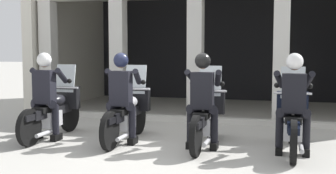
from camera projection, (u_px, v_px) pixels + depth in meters
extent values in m
plane|color=#A8A59E|center=(196.00, 119.00, 9.90)|extent=(80.00, 80.00, 0.00)
cube|color=black|center=(221.00, 49.00, 13.83)|extent=(8.81, 0.24, 3.32)
cube|color=beige|center=(72.00, 49.00, 12.89)|extent=(0.30, 4.71, 3.32)
cube|color=beige|center=(49.00, 57.00, 10.88)|extent=(0.35, 0.36, 2.88)
cube|color=beige|center=(118.00, 58.00, 10.36)|extent=(0.35, 0.36, 2.88)
cube|color=beige|center=(195.00, 58.00, 9.85)|extent=(0.35, 0.36, 2.88)
cube|color=beige|center=(281.00, 59.00, 9.33)|extent=(0.35, 0.36, 2.88)
cube|color=#B7B5AD|center=(191.00, 119.00, 9.49)|extent=(8.41, 0.24, 0.12)
cylinder|color=black|center=(70.00, 115.00, 8.39)|extent=(0.09, 0.64, 0.64)
cylinder|color=black|center=(29.00, 128.00, 7.05)|extent=(0.09, 0.64, 0.64)
cube|color=black|center=(70.00, 105.00, 8.37)|extent=(0.14, 0.44, 0.08)
cube|color=silver|center=(50.00, 119.00, 7.67)|extent=(0.28, 0.44, 0.28)
cube|color=black|center=(51.00, 111.00, 7.70)|extent=(0.18, 1.24, 0.16)
ellipsoid|color=black|center=(57.00, 100.00, 7.90)|extent=(0.26, 0.48, 0.22)
cube|color=black|center=(46.00, 109.00, 7.52)|extent=(0.24, 0.52, 0.10)
cube|color=black|center=(31.00, 117.00, 7.09)|extent=(0.16, 0.48, 0.10)
cylinder|color=silver|center=(68.00, 104.00, 8.31)|extent=(0.05, 0.24, 0.53)
cube|color=black|center=(66.00, 97.00, 8.24)|extent=(0.52, 0.16, 0.44)
sphere|color=silver|center=(69.00, 96.00, 8.34)|extent=(0.18, 0.18, 0.18)
cube|color=silver|center=(65.00, 78.00, 8.19)|extent=(0.40, 0.14, 0.54)
cylinder|color=silver|center=(64.00, 88.00, 8.13)|extent=(0.62, 0.04, 0.04)
cylinder|color=silver|center=(45.00, 133.00, 7.32)|extent=(0.07, 0.55, 0.07)
cube|color=black|center=(44.00, 87.00, 7.47)|extent=(0.36, 0.22, 0.60)
cube|color=black|center=(48.00, 85.00, 7.58)|extent=(0.05, 0.02, 0.32)
sphere|color=#936B51|center=(44.00, 61.00, 7.45)|extent=(0.21, 0.21, 0.21)
sphere|color=silver|center=(44.00, 60.00, 7.44)|extent=(0.26, 0.26, 0.26)
cylinder|color=black|center=(52.00, 104.00, 7.48)|extent=(0.26, 0.29, 0.17)
cylinder|color=black|center=(56.00, 120.00, 7.49)|extent=(0.12, 0.12, 0.53)
cube|color=black|center=(56.00, 137.00, 7.53)|extent=(0.11, 0.26, 0.12)
cylinder|color=black|center=(39.00, 104.00, 7.55)|extent=(0.26, 0.29, 0.17)
cylinder|color=black|center=(36.00, 119.00, 7.59)|extent=(0.12, 0.12, 0.53)
cube|color=black|center=(37.00, 136.00, 7.63)|extent=(0.11, 0.26, 0.12)
cylinder|color=black|center=(62.00, 76.00, 7.61)|extent=(0.19, 0.48, 0.31)
sphere|color=black|center=(69.00, 81.00, 7.82)|extent=(0.09, 0.09, 0.09)
cylinder|color=black|center=(40.00, 75.00, 7.73)|extent=(0.19, 0.48, 0.31)
sphere|color=black|center=(45.00, 80.00, 7.95)|extent=(0.09, 0.09, 0.09)
cylinder|color=black|center=(138.00, 118.00, 8.11)|extent=(0.09, 0.64, 0.64)
cylinder|color=black|center=(110.00, 131.00, 6.76)|extent=(0.09, 0.64, 0.64)
cube|color=black|center=(138.00, 107.00, 8.09)|extent=(0.14, 0.44, 0.08)
cube|color=silver|center=(124.00, 121.00, 7.38)|extent=(0.28, 0.44, 0.28)
cube|color=black|center=(125.00, 114.00, 7.42)|extent=(0.18, 1.24, 0.16)
ellipsoid|color=#B2B2B7|center=(130.00, 102.00, 7.61)|extent=(0.26, 0.48, 0.22)
cube|color=black|center=(121.00, 111.00, 7.24)|extent=(0.24, 0.52, 0.10)
cube|color=black|center=(111.00, 120.00, 6.80)|extent=(0.16, 0.48, 0.10)
cylinder|color=silver|center=(137.00, 106.00, 8.03)|extent=(0.05, 0.24, 0.53)
cube|color=black|center=(136.00, 99.00, 7.96)|extent=(0.52, 0.16, 0.44)
sphere|color=silver|center=(138.00, 97.00, 8.05)|extent=(0.18, 0.18, 0.18)
cube|color=silver|center=(136.00, 79.00, 7.90)|extent=(0.40, 0.14, 0.54)
cylinder|color=silver|center=(134.00, 89.00, 7.84)|extent=(0.62, 0.04, 0.04)
cylinder|color=silver|center=(123.00, 137.00, 7.03)|extent=(0.07, 0.55, 0.07)
cube|color=black|center=(121.00, 88.00, 7.18)|extent=(0.36, 0.22, 0.60)
cube|color=#591414|center=(123.00, 87.00, 7.30)|extent=(0.05, 0.02, 0.32)
sphere|color=#936B51|center=(121.00, 62.00, 7.16)|extent=(0.21, 0.21, 0.21)
sphere|color=#191E38|center=(121.00, 60.00, 7.16)|extent=(0.26, 0.26, 0.26)
cylinder|color=black|center=(129.00, 106.00, 7.19)|extent=(0.26, 0.29, 0.17)
cylinder|color=black|center=(132.00, 122.00, 7.20)|extent=(0.12, 0.12, 0.53)
cube|color=black|center=(133.00, 141.00, 7.24)|extent=(0.11, 0.26, 0.12)
cylinder|color=black|center=(114.00, 106.00, 7.27)|extent=(0.26, 0.29, 0.17)
cylinder|color=black|center=(111.00, 121.00, 7.31)|extent=(0.12, 0.12, 0.53)
cube|color=black|center=(111.00, 139.00, 7.35)|extent=(0.11, 0.26, 0.12)
cylinder|color=black|center=(137.00, 77.00, 7.33)|extent=(0.19, 0.48, 0.31)
sphere|color=black|center=(143.00, 82.00, 7.53)|extent=(0.09, 0.09, 0.09)
cylinder|color=black|center=(114.00, 76.00, 7.45)|extent=(0.19, 0.48, 0.31)
sphere|color=black|center=(116.00, 82.00, 7.67)|extent=(0.09, 0.09, 0.09)
cylinder|color=black|center=(211.00, 121.00, 7.72)|extent=(0.09, 0.64, 0.64)
cylinder|color=black|center=(196.00, 136.00, 6.37)|extent=(0.09, 0.64, 0.64)
cube|color=black|center=(211.00, 110.00, 7.70)|extent=(0.14, 0.44, 0.08)
cube|color=silver|center=(204.00, 125.00, 6.99)|extent=(0.28, 0.44, 0.28)
cube|color=black|center=(204.00, 117.00, 7.03)|extent=(0.18, 1.24, 0.16)
ellipsoid|color=#1E2338|center=(207.00, 105.00, 7.22)|extent=(0.26, 0.48, 0.22)
cube|color=black|center=(202.00, 115.00, 6.85)|extent=(0.24, 0.52, 0.10)
cube|color=black|center=(197.00, 124.00, 6.42)|extent=(0.16, 0.48, 0.10)
cylinder|color=silver|center=(211.00, 109.00, 7.64)|extent=(0.05, 0.24, 0.53)
cube|color=black|center=(210.00, 101.00, 7.57)|extent=(0.52, 0.16, 0.44)
sphere|color=silver|center=(211.00, 100.00, 7.66)|extent=(0.18, 0.18, 0.18)
cube|color=silver|center=(210.00, 81.00, 7.52)|extent=(0.40, 0.14, 0.54)
cylinder|color=silver|center=(209.00, 91.00, 7.46)|extent=(0.62, 0.04, 0.04)
cylinder|color=silver|center=(207.00, 142.00, 6.64)|extent=(0.07, 0.55, 0.07)
cube|color=black|center=(202.00, 91.00, 6.80)|extent=(0.36, 0.22, 0.60)
cube|color=#591414|center=(204.00, 89.00, 6.91)|extent=(0.05, 0.02, 0.32)
sphere|color=#936B51|center=(203.00, 63.00, 6.77)|extent=(0.21, 0.21, 0.21)
sphere|color=black|center=(203.00, 61.00, 6.77)|extent=(0.26, 0.26, 0.26)
cylinder|color=black|center=(211.00, 110.00, 6.81)|extent=(0.26, 0.29, 0.17)
cylinder|color=black|center=(214.00, 126.00, 6.81)|extent=(0.12, 0.12, 0.53)
cube|color=black|center=(214.00, 146.00, 6.85)|extent=(0.11, 0.26, 0.12)
cylinder|color=black|center=(194.00, 109.00, 6.88)|extent=(0.26, 0.29, 0.17)
cylinder|color=black|center=(190.00, 125.00, 6.92)|extent=(0.12, 0.12, 0.53)
cube|color=black|center=(190.00, 144.00, 6.96)|extent=(0.11, 0.26, 0.12)
cylinder|color=black|center=(218.00, 78.00, 6.94)|extent=(0.19, 0.48, 0.31)
sphere|color=black|center=(222.00, 84.00, 7.14)|extent=(0.09, 0.09, 0.09)
cylinder|color=black|center=(192.00, 78.00, 7.06)|extent=(0.19, 0.48, 0.31)
sphere|color=black|center=(192.00, 83.00, 7.28)|extent=(0.09, 0.09, 0.09)
cylinder|color=black|center=(292.00, 125.00, 7.30)|extent=(0.09, 0.64, 0.64)
cylinder|color=black|center=(293.00, 142.00, 5.96)|extent=(0.09, 0.64, 0.64)
cube|color=black|center=(292.00, 113.00, 7.29)|extent=(0.14, 0.44, 0.08)
cube|color=silver|center=(293.00, 130.00, 6.58)|extent=(0.28, 0.44, 0.28)
cube|color=black|center=(293.00, 121.00, 6.62)|extent=(0.18, 1.24, 0.16)
ellipsoid|color=#1E2338|center=(293.00, 108.00, 6.81)|extent=(0.26, 0.48, 0.22)
cube|color=black|center=(293.00, 119.00, 6.44)|extent=(0.24, 0.52, 0.10)
cube|color=black|center=(294.00, 129.00, 6.00)|extent=(0.16, 0.48, 0.10)
cylinder|color=silver|center=(292.00, 112.00, 7.23)|extent=(0.05, 0.24, 0.53)
cube|color=black|center=(292.00, 104.00, 7.16)|extent=(0.52, 0.16, 0.44)
sphere|color=silver|center=(292.00, 103.00, 7.25)|extent=(0.18, 0.18, 0.18)
cube|color=silver|center=(293.00, 83.00, 7.10)|extent=(0.40, 0.14, 0.54)
cylinder|color=silver|center=(293.00, 93.00, 7.04)|extent=(0.62, 0.04, 0.04)
cylinder|color=silver|center=(301.00, 148.00, 6.23)|extent=(0.07, 0.55, 0.07)
cube|color=black|center=(294.00, 93.00, 6.38)|extent=(0.36, 0.22, 0.60)
cube|color=#591414|center=(294.00, 91.00, 6.50)|extent=(0.05, 0.02, 0.32)
sphere|color=#936B51|center=(295.00, 63.00, 6.36)|extent=(0.21, 0.21, 0.21)
sphere|color=silver|center=(295.00, 61.00, 6.36)|extent=(0.26, 0.26, 0.26)
cylinder|color=black|center=(303.00, 113.00, 6.39)|extent=(0.26, 0.29, 0.17)
cylinder|color=black|center=(306.00, 131.00, 6.40)|extent=(0.12, 0.12, 0.53)
cube|color=black|center=(306.00, 152.00, 6.44)|extent=(0.11, 0.26, 0.12)
cylinder|color=black|center=(284.00, 113.00, 6.47)|extent=(0.26, 0.29, 0.17)
cylinder|color=black|center=(279.00, 130.00, 6.51)|extent=(0.12, 0.12, 0.53)
cube|color=black|center=(279.00, 150.00, 6.54)|extent=(0.11, 0.26, 0.12)
cylinder|color=black|center=(308.00, 80.00, 6.53)|extent=(0.19, 0.48, 0.31)
sphere|color=black|center=(310.00, 86.00, 6.73)|extent=(0.09, 0.09, 0.09)
cylinder|color=black|center=(279.00, 80.00, 6.64)|extent=(0.19, 0.48, 0.31)
sphere|color=black|center=(277.00, 85.00, 6.87)|extent=(0.09, 0.09, 0.09)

